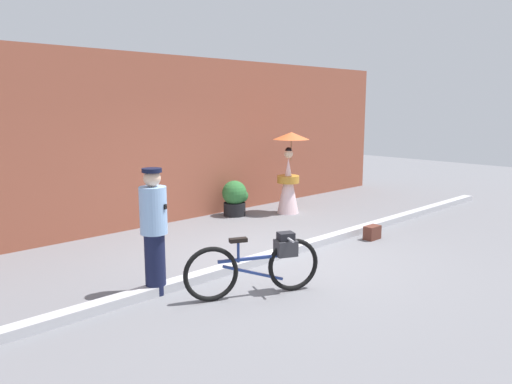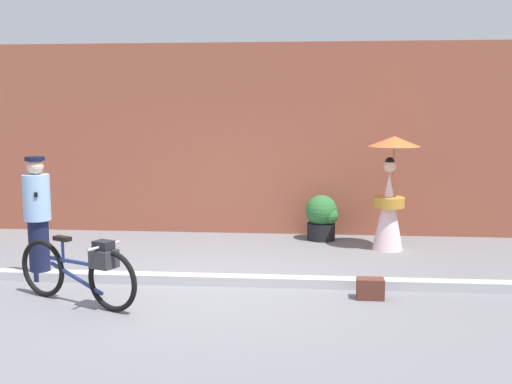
# 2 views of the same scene
# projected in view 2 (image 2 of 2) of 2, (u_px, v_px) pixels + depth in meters

# --- Properties ---
(ground_plane) EXTENTS (30.00, 30.00, 0.00)m
(ground_plane) POSITION_uv_depth(u_px,v_px,m) (207.00, 284.00, 7.61)
(ground_plane) COLOR slate
(building_wall) EXTENTS (14.00, 0.40, 3.36)m
(building_wall) POSITION_uv_depth(u_px,v_px,m) (237.00, 139.00, 10.72)
(building_wall) COLOR brown
(building_wall) RESTS_ON ground_plane
(sidewalk_curb) EXTENTS (14.00, 0.20, 0.12)m
(sidewalk_curb) POSITION_uv_depth(u_px,v_px,m) (207.00, 280.00, 7.60)
(sidewalk_curb) COLOR #B2B2B7
(sidewalk_curb) RESTS_ON ground_plane
(bicycle_near_officer) EXTENTS (1.65, 0.80, 0.79)m
(bicycle_near_officer) POSITION_uv_depth(u_px,v_px,m) (82.00, 270.00, 6.75)
(bicycle_near_officer) COLOR black
(bicycle_near_officer) RESTS_ON ground_plane
(person_officer) EXTENTS (0.34, 0.37, 1.61)m
(person_officer) POSITION_uv_depth(u_px,v_px,m) (38.00, 215.00, 7.70)
(person_officer) COLOR #141938
(person_officer) RESTS_ON ground_plane
(person_with_parasol) EXTENTS (0.80, 0.80, 1.80)m
(person_with_parasol) POSITION_uv_depth(u_px,v_px,m) (390.00, 193.00, 9.36)
(person_with_parasol) COLOR silver
(person_with_parasol) RESTS_ON ground_plane
(potted_plant_by_door) EXTENTS (0.55, 0.54, 0.77)m
(potted_plant_by_door) POSITION_uv_depth(u_px,v_px,m) (322.00, 217.00, 10.14)
(potted_plant_by_door) COLOR black
(potted_plant_by_door) RESTS_ON ground_plane
(backpack_on_pavement) EXTENTS (0.32, 0.18, 0.25)m
(backpack_on_pavement) POSITION_uv_depth(u_px,v_px,m) (370.00, 288.00, 7.00)
(backpack_on_pavement) COLOR #592D23
(backpack_on_pavement) RESTS_ON ground_plane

